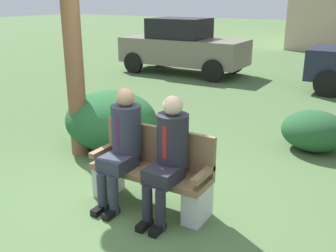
{
  "coord_description": "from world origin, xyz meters",
  "views": [
    {
      "loc": [
        2.53,
        -3.22,
        2.28
      ],
      "look_at": [
        0.33,
        0.49,
        0.85
      ],
      "focal_mm": 41.56,
      "sensor_mm": 36.0,
      "label": 1
    }
  ],
  "objects_px": {
    "shrub_mid_lawn": "(111,120)",
    "seated_man_right": "(169,152)",
    "shrub_near_bench": "(314,131)",
    "seated_man_left": "(122,141)",
    "park_bench": "(152,172)",
    "parked_car_near": "(183,46)"
  },
  "relations": [
    {
      "from": "shrub_near_bench",
      "to": "parked_car_near",
      "type": "distance_m",
      "value": 6.79
    },
    {
      "from": "seated_man_right",
      "to": "shrub_mid_lawn",
      "type": "height_order",
      "value": "seated_man_right"
    },
    {
      "from": "seated_man_left",
      "to": "seated_man_right",
      "type": "relative_size",
      "value": 1.01
    },
    {
      "from": "shrub_mid_lawn",
      "to": "seated_man_right",
      "type": "bearing_deg",
      "value": -35.44
    },
    {
      "from": "seated_man_right",
      "to": "shrub_mid_lawn",
      "type": "relative_size",
      "value": 0.91
    },
    {
      "from": "shrub_mid_lawn",
      "to": "shrub_near_bench",
      "type": "bearing_deg",
      "value": 29.32
    },
    {
      "from": "park_bench",
      "to": "shrub_near_bench",
      "type": "xyz_separation_m",
      "value": [
        1.24,
        2.7,
        -0.09
      ]
    },
    {
      "from": "seated_man_left",
      "to": "shrub_mid_lawn",
      "type": "relative_size",
      "value": 0.92
    },
    {
      "from": "seated_man_left",
      "to": "seated_man_right",
      "type": "xyz_separation_m",
      "value": [
        0.6,
        -0.0,
        -0.01
      ]
    },
    {
      "from": "seated_man_right",
      "to": "shrub_near_bench",
      "type": "relative_size",
      "value": 1.33
    },
    {
      "from": "parked_car_near",
      "to": "park_bench",
      "type": "bearing_deg",
      "value": -63.76
    },
    {
      "from": "seated_man_right",
      "to": "shrub_near_bench",
      "type": "distance_m",
      "value": 3.01
    },
    {
      "from": "park_bench",
      "to": "shrub_mid_lawn",
      "type": "distance_m",
      "value": 1.9
    },
    {
      "from": "shrub_near_bench",
      "to": "park_bench",
      "type": "bearing_deg",
      "value": -114.72
    },
    {
      "from": "shrub_near_bench",
      "to": "shrub_mid_lawn",
      "type": "xyz_separation_m",
      "value": [
        -2.75,
        -1.55,
        0.15
      ]
    },
    {
      "from": "parked_car_near",
      "to": "shrub_mid_lawn",
      "type": "bearing_deg",
      "value": -71.1
    },
    {
      "from": "park_bench",
      "to": "shrub_mid_lawn",
      "type": "height_order",
      "value": "shrub_mid_lawn"
    },
    {
      "from": "seated_man_right",
      "to": "shrub_mid_lawn",
      "type": "distance_m",
      "value": 2.21
    },
    {
      "from": "seated_man_left",
      "to": "seated_man_right",
      "type": "height_order",
      "value": "seated_man_left"
    },
    {
      "from": "seated_man_left",
      "to": "shrub_near_bench",
      "type": "distance_m",
      "value": 3.25
    },
    {
      "from": "park_bench",
      "to": "seated_man_left",
      "type": "xyz_separation_m",
      "value": [
        -0.32,
        -0.12,
        0.35
      ]
    },
    {
      "from": "shrub_near_bench",
      "to": "shrub_mid_lawn",
      "type": "relative_size",
      "value": 0.68
    }
  ]
}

